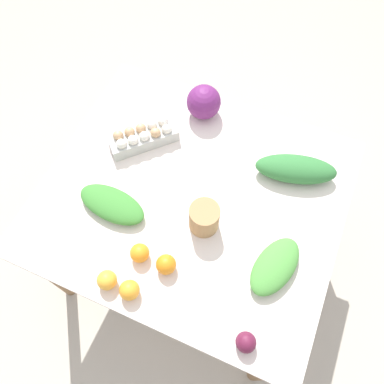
# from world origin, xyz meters

# --- Properties ---
(ground_plane) EXTENTS (8.00, 8.00, 0.00)m
(ground_plane) POSITION_xyz_m (0.00, 0.00, 0.00)
(ground_plane) COLOR #B2A899
(dining_table) EXTENTS (1.20, 1.06, 0.77)m
(dining_table) POSITION_xyz_m (0.00, 0.00, 0.67)
(dining_table) COLOR silver
(dining_table) RESTS_ON ground_plane
(cabbage_purple) EXTENTS (0.15, 0.15, 0.15)m
(cabbage_purple) POSITION_xyz_m (0.12, -0.40, 0.85)
(cabbage_purple) COLOR #6B2366
(cabbage_purple) RESTS_ON dining_table
(egg_carton) EXTENTS (0.28, 0.28, 0.09)m
(egg_carton) POSITION_xyz_m (0.29, -0.15, 0.81)
(egg_carton) COLOR #B7B7B2
(egg_carton) RESTS_ON dining_table
(paper_bag) EXTENTS (0.12, 0.12, 0.13)m
(paper_bag) POSITION_xyz_m (-0.09, 0.10, 0.83)
(paper_bag) COLOR #A87F51
(paper_bag) RESTS_ON dining_table
(greens_bunch_dandelion) EXTENTS (0.29, 0.16, 0.06)m
(greens_bunch_dandelion) POSITION_xyz_m (0.27, 0.18, 0.80)
(greens_bunch_dandelion) COLOR #3D8433
(greens_bunch_dandelion) RESTS_ON dining_table
(greens_bunch_scallion) EXTENTS (0.35, 0.21, 0.10)m
(greens_bunch_scallion) POSITION_xyz_m (-0.35, -0.25, 0.82)
(greens_bunch_scallion) COLOR #337538
(greens_bunch_scallion) RESTS_ON dining_table
(greens_bunch_chard) EXTENTS (0.20, 0.28, 0.06)m
(greens_bunch_chard) POSITION_xyz_m (-0.40, 0.16, 0.80)
(greens_bunch_chard) COLOR #4C933D
(greens_bunch_chard) RESTS_ON dining_table
(beet_root) EXTENTS (0.07, 0.07, 0.07)m
(beet_root) POSITION_xyz_m (-0.39, 0.45, 0.80)
(beet_root) COLOR #5B1933
(beet_root) RESTS_ON dining_table
(orange_0) EXTENTS (0.07, 0.07, 0.07)m
(orange_0) POSITION_xyz_m (0.05, 0.45, 0.81)
(orange_0) COLOR orange
(orange_0) RESTS_ON dining_table
(orange_1) EXTENTS (0.07, 0.07, 0.07)m
(orange_1) POSITION_xyz_m (-0.03, 0.32, 0.81)
(orange_1) COLOR orange
(orange_1) RESTS_ON dining_table
(orange_2) EXTENTS (0.07, 0.07, 0.07)m
(orange_2) POSITION_xyz_m (0.07, 0.32, 0.81)
(orange_2) COLOR orange
(orange_2) RESTS_ON dining_table
(orange_3) EXTENTS (0.07, 0.07, 0.07)m
(orange_3) POSITION_xyz_m (0.14, 0.45, 0.81)
(orange_3) COLOR #F9A833
(orange_3) RESTS_ON dining_table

